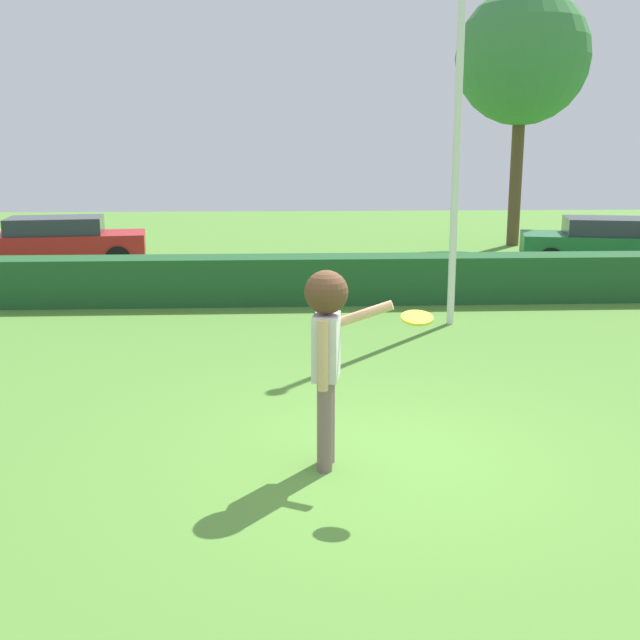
# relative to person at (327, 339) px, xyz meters

# --- Properties ---
(ground_plane) EXTENTS (60.00, 60.00, 0.00)m
(ground_plane) POSITION_rel_person_xyz_m (0.52, 0.18, -1.20)
(ground_plane) COLOR #558C36
(person) EXTENTS (0.82, 0.56, 1.81)m
(person) POSITION_rel_person_xyz_m (0.00, 0.00, 0.00)
(person) COLOR #7D5F62
(person) RESTS_ON ground
(frisbee) EXTENTS (0.27, 0.27, 0.09)m
(frisbee) POSITION_rel_person_xyz_m (0.74, -0.32, 0.25)
(frisbee) COLOR yellow
(lamppost) EXTENTS (0.24, 0.24, 5.48)m
(lamppost) POSITION_rel_person_xyz_m (2.43, 5.77, 1.85)
(lamppost) COLOR silver
(lamppost) RESTS_ON ground
(hedge_row) EXTENTS (27.18, 0.90, 0.88)m
(hedge_row) POSITION_rel_person_xyz_m (0.52, 7.75, -0.76)
(hedge_row) COLOR #205429
(hedge_row) RESTS_ON ground
(parked_car_red) EXTENTS (4.41, 2.31, 1.25)m
(parked_car_red) POSITION_rel_person_xyz_m (-5.82, 12.39, -0.51)
(parked_car_red) COLOR #B21E1E
(parked_car_red) RESTS_ON ground
(parked_car_green) EXTENTS (4.49, 2.68, 1.25)m
(parked_car_green) POSITION_rel_person_xyz_m (7.61, 11.43, -0.51)
(parked_car_green) COLOR #1E6633
(parked_car_green) RESTS_ON ground
(birch_tree) EXTENTS (3.86, 3.86, 7.40)m
(birch_tree) POSITION_rel_person_xyz_m (6.71, 16.35, 4.24)
(birch_tree) COLOR brown
(birch_tree) RESTS_ON ground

